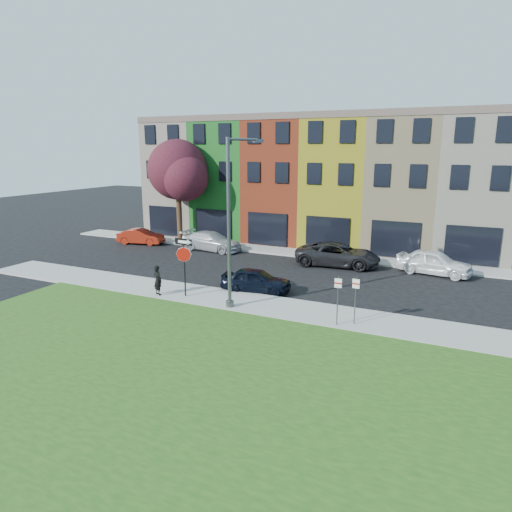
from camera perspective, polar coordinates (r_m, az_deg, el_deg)
The scene contains 16 objects.
ground at distance 21.10m, azimuth -3.89°, elevation -8.57°, with size 120.00×120.00×0.00m, color black.
sidewalk_near at distance 22.84m, azimuth 4.22°, elevation -6.68°, with size 40.00×3.00×0.12m, color gray.
sidewalk_far at distance 35.33m, azimuth 3.63°, elevation 0.56°, with size 40.00×2.40×0.12m, color gray.
grass_park at distance 13.65m, azimuth 15.02°, elevation -22.11°, with size 40.00×16.00×0.10m, color #224B15.
rowhouse_block at distance 40.23m, azimuth 7.69°, elevation 9.13°, with size 30.00×10.12×10.00m.
stop_sign at distance 24.27m, azimuth -9.01°, elevation 0.06°, with size 1.05×0.11×3.14m.
man at distance 25.14m, azimuth -12.19°, elevation -2.97°, with size 0.69×0.57×1.62m, color black.
sedan_near at distance 25.52m, azimuth 0.01°, elevation -3.04°, with size 4.10×2.13×1.33m, color black.
parked_car_red at distance 39.44m, azimuth -14.21°, elevation 2.38°, with size 4.08×2.17×1.28m, color maroon.
parked_car_silver at distance 36.03m, azimuth -5.58°, elevation 1.86°, with size 5.15×2.40×1.46m, color #ADADB2.
parked_car_dark at distance 31.59m, azimuth 10.20°, elevation 0.19°, with size 5.89×3.11×1.58m, color black.
parked_car_white at distance 31.11m, azimuth 21.37°, elevation -0.74°, with size 4.85×2.59×1.57m, color white.
street_lamp at distance 22.15m, azimuth -3.04°, elevation 4.00°, with size 1.04×2.50×8.24m.
parking_sign_a at distance 20.59m, azimuth 10.19°, elevation -4.79°, with size 0.32×0.09×2.27m.
parking_sign_b at distance 20.84m, azimuth 12.33°, elevation -4.77°, with size 0.32×0.09×2.21m.
tree_purple at distance 39.04m, azimuth -9.61°, elevation 10.40°, with size 5.96×5.22×8.48m.
Camera 1 is at (9.58, -17.08, 7.87)m, focal length 32.00 mm.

